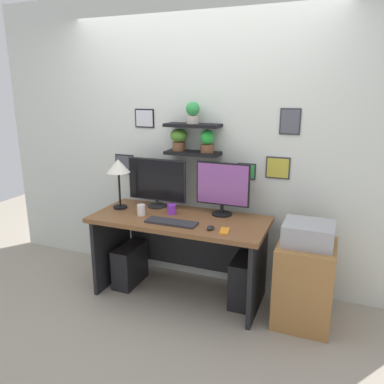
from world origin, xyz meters
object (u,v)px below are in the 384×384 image
computer_mouse (210,228)px  computer_tower_right (243,280)px  keyboard (171,222)px  desk_lamp (118,169)px  monitor_right (223,187)px  coffee_mug (172,209)px  printer (308,233)px  drawer_cabinet (304,282)px  desk (182,238)px  cell_phone (225,231)px  computer_tower_left (130,265)px  monitor_left (157,182)px  pen_cup (141,210)px

computer_mouse → computer_tower_right: 0.66m
keyboard → computer_tower_right: size_ratio=1.05×
desk_lamp → monitor_right: bearing=10.5°
coffee_mug → printer: 1.19m
drawer_cabinet → desk: bearing=177.4°
keyboard → cell_phone: size_ratio=3.14×
computer_mouse → drawer_cabinet: computer_mouse is taller
printer → computer_tower_right: size_ratio=0.91×
drawer_cabinet → computer_mouse: bearing=-166.0°
desk → computer_tower_left: size_ratio=3.87×
printer → computer_tower_left: 1.72m
drawer_cabinet → computer_tower_left: size_ratio=1.68×
computer_tower_left → computer_mouse: bearing=-12.4°
desk_lamp → computer_tower_left: (0.09, -0.03, -0.94)m
monitor_left → computer_mouse: 0.82m
keyboard → monitor_left: bearing=130.0°
pen_cup → drawer_cabinet: (1.43, 0.08, -0.46)m
pen_cup → computer_tower_left: size_ratio=0.25×
desk → monitor_left: (-0.32, 0.16, 0.46)m
keyboard → printer: (1.09, 0.17, -0.00)m
desk → monitor_right: size_ratio=3.20×
cell_phone → drawer_cabinet: 0.77m
desk → pen_cup: bearing=-159.4°
computer_tower_right → desk: bearing=-176.5°
desk_lamp → printer: (1.72, -0.04, -0.37)m
cell_phone → pen_cup: pen_cup is taller
desk_lamp → pen_cup: desk_lamp is taller
computer_tower_left → drawer_cabinet: bearing=-0.3°
computer_mouse → coffee_mug: bearing=151.7°
desk → cell_phone: 0.57m
monitor_left → coffee_mug: 0.34m
desk → desk_lamp: size_ratio=3.30×
keyboard → desk_lamp: size_ratio=0.94×
monitor_left → desk_lamp: (-0.30, -0.18, 0.14)m
keyboard → coffee_mug: (-0.10, 0.23, 0.04)m
pen_cup → printer: pen_cup is taller
coffee_mug → computer_tower_right: coffee_mug is taller
desk → printer: printer is taller
monitor_left → computer_mouse: bearing=-30.5°
keyboard → computer_mouse: size_ratio=4.89×
desk → monitor_left: monitor_left is taller
computer_tower_right → coffee_mug: bearing=-177.9°
pen_cup → drawer_cabinet: size_ratio=0.15×
monitor_right → printer: 0.83m
drawer_cabinet → coffee_mug: bearing=177.1°
monitor_right → monitor_left: bearing=180.0°
monitor_right → cell_phone: 0.49m
coffee_mug → pen_cup: (-0.24, -0.14, 0.01)m
monitor_right → printer: (0.77, -0.21, -0.25)m
cell_phone → computer_tower_left: bearing=160.0°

